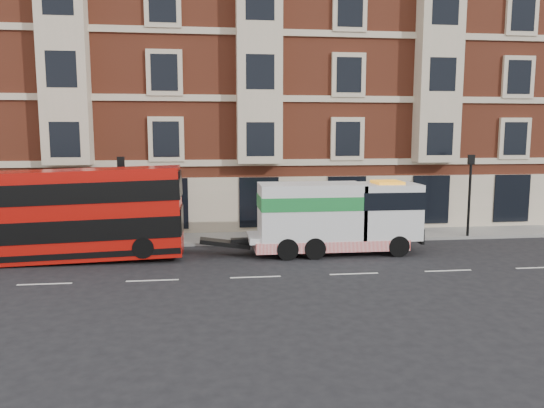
{
  "coord_description": "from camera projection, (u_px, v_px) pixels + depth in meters",
  "views": [
    {
      "loc": [
        -1.81,
        -20.28,
        5.72
      ],
      "look_at": [
        1.14,
        4.0,
        2.36
      ],
      "focal_mm": 35.0,
      "sensor_mm": 36.0,
      "label": 1
    }
  ],
  "objects": [
    {
      "name": "tow_truck",
      "position": [
        334.0,
        216.0,
        24.79
      ],
      "size": [
        8.0,
        2.36,
        3.33
      ],
      "color": "silver",
      "rests_on": "ground"
    },
    {
      "name": "victorian_terrace",
      "position": [
        242.0,
        64.0,
        34.38
      ],
      "size": [
        45.0,
        12.0,
        20.4
      ],
      "color": "brown",
      "rests_on": "ground"
    },
    {
      "name": "lamp_post_east",
      "position": [
        470.0,
        189.0,
        28.11
      ],
      "size": [
        0.35,
        0.15,
        4.35
      ],
      "color": "black",
      "rests_on": "sidewalk"
    },
    {
      "name": "lamp_post_west",
      "position": [
        122.0,
        194.0,
        25.96
      ],
      "size": [
        0.35,
        0.15,
        4.35
      ],
      "color": "black",
      "rests_on": "sidewalk"
    },
    {
      "name": "double_decker_bus",
      "position": [
        67.0,
        213.0,
        23.3
      ],
      "size": [
        9.99,
        2.29,
        4.04
      ],
      "color": "#A70F09",
      "rests_on": "ground"
    },
    {
      "name": "sidewalk",
      "position": [
        243.0,
        238.0,
        28.31
      ],
      "size": [
        90.0,
        3.0,
        0.15
      ],
      "primitive_type": "cube",
      "color": "slate",
      "rests_on": "ground"
    },
    {
      "name": "ground",
      "position": [
        255.0,
        277.0,
        20.94
      ],
      "size": [
        120.0,
        120.0,
        0.0
      ],
      "primitive_type": "plane",
      "color": "black",
      "rests_on": "ground"
    },
    {
      "name": "pedestrian",
      "position": [
        35.0,
        227.0,
        25.92
      ],
      "size": [
        0.8,
        0.7,
        1.84
      ],
      "primitive_type": "imported",
      "rotation": [
        0.0,
        0.0,
        -0.47
      ],
      "color": "black",
      "rests_on": "sidewalk"
    }
  ]
}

